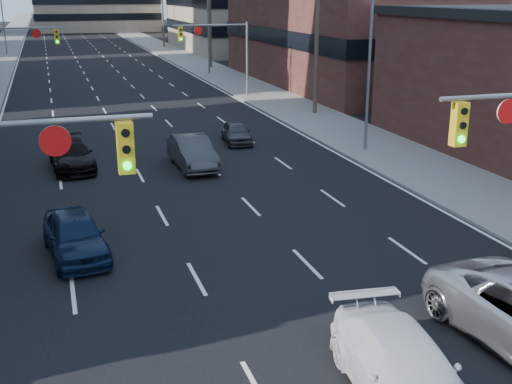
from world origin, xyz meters
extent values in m
cube|color=black|center=(0.00, 130.00, 0.01)|extent=(18.00, 300.00, 0.02)
cube|color=slate|center=(-11.50, 130.00, 0.07)|extent=(5.00, 300.00, 0.15)
cube|color=slate|center=(11.50, 130.00, 0.07)|extent=(5.00, 300.00, 0.15)
cube|color=#472119|center=(24.00, 50.00, 4.50)|extent=(20.00, 30.00, 9.00)
cube|color=gray|center=(25.00, 88.00, 7.00)|extent=(22.00, 28.00, 14.00)
cube|color=gray|center=(32.00, 130.00, 6.00)|extent=(22.00, 22.00, 12.00)
cube|color=gold|center=(-4.10, 8.00, 5.15)|extent=(0.35, 0.28, 1.10)
cylinder|color=black|center=(-4.10, 7.84, 5.50)|extent=(0.18, 0.06, 0.18)
cylinder|color=black|center=(-4.10, 7.84, 5.15)|extent=(0.18, 0.06, 0.18)
cylinder|color=#0CE526|center=(-4.10, 7.84, 4.80)|extent=(0.18, 0.06, 0.18)
cylinder|color=white|center=(-5.50, 7.97, 5.40)|extent=(0.64, 0.06, 0.64)
cube|color=gold|center=(4.10, 8.00, 5.15)|extent=(0.35, 0.28, 1.10)
cylinder|color=black|center=(4.10, 7.84, 5.50)|extent=(0.18, 0.06, 0.18)
cylinder|color=black|center=(4.10, 7.84, 5.15)|extent=(0.18, 0.06, 0.18)
cylinder|color=#0CE526|center=(4.10, 7.84, 4.80)|extent=(0.18, 0.06, 0.18)
cylinder|color=white|center=(5.50, 7.97, 5.40)|extent=(0.64, 0.06, 0.64)
cylinder|color=slate|center=(-7.00, 45.00, 5.80)|extent=(6.00, 0.12, 0.12)
cube|color=gold|center=(-4.60, 45.00, 5.15)|extent=(0.35, 0.28, 1.10)
cylinder|color=black|center=(-4.60, 44.84, 5.50)|extent=(0.18, 0.06, 0.18)
cylinder|color=black|center=(-4.60, 44.84, 5.15)|extent=(0.18, 0.06, 0.18)
cylinder|color=#0CE526|center=(-4.60, 44.84, 4.80)|extent=(0.18, 0.06, 0.18)
cylinder|color=white|center=(-6.00, 44.97, 5.40)|extent=(0.64, 0.06, 0.64)
cylinder|color=slate|center=(10.00, 45.00, 3.00)|extent=(0.18, 0.18, 6.00)
cylinder|color=slate|center=(7.00, 45.00, 5.80)|extent=(6.00, 0.12, 0.12)
cube|color=gold|center=(4.60, 45.00, 5.15)|extent=(0.35, 0.28, 1.10)
cylinder|color=black|center=(4.60, 44.84, 5.50)|extent=(0.18, 0.06, 0.18)
cylinder|color=black|center=(4.60, 44.84, 5.15)|extent=(0.18, 0.06, 0.18)
cylinder|color=#0CE526|center=(4.60, 44.84, 4.80)|extent=(0.18, 0.06, 0.18)
cylinder|color=white|center=(6.00, 44.97, 5.40)|extent=(0.64, 0.06, 0.64)
cylinder|color=#4C3D2D|center=(12.20, 36.00, 5.50)|extent=(0.28, 0.28, 11.00)
cylinder|color=#4C3D2D|center=(12.20, 66.00, 5.50)|extent=(0.28, 0.28, 11.00)
cylinder|color=#4C3D2D|center=(12.20, 96.00, 5.50)|extent=(0.28, 0.28, 11.00)
cylinder|color=slate|center=(-10.50, 90.00, 4.50)|extent=(0.16, 0.16, 9.00)
cylinder|color=slate|center=(10.50, 25.00, 4.50)|extent=(0.16, 0.16, 9.00)
cylinder|color=slate|center=(10.50, 60.00, 4.50)|extent=(0.16, 0.16, 9.00)
imported|color=silver|center=(1.01, 4.82, 0.72)|extent=(2.55, 5.18, 1.45)
imported|color=#0C1932|center=(-5.15, 14.96, 0.73)|extent=(2.23, 4.48, 1.46)
imported|color=#353537|center=(0.90, 24.64, 0.77)|extent=(1.76, 4.73, 1.54)
imported|color=black|center=(-4.77, 26.21, 0.69)|extent=(2.26, 4.85, 1.37)
imported|color=#38373A|center=(4.47, 29.22, 0.61)|extent=(1.84, 3.71, 1.22)
camera|label=1|loc=(-5.53, -5.37, 8.29)|focal=45.00mm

